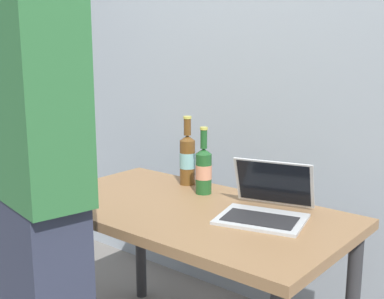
{
  "coord_description": "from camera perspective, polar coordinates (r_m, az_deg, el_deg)",
  "views": [
    {
      "loc": [
        1.27,
        -1.52,
        1.39
      ],
      "look_at": [
        0.01,
        0.0,
        0.98
      ],
      "focal_mm": 46.45,
      "sensor_mm": 36.0,
      "label": 1
    }
  ],
  "objects": [
    {
      "name": "desk",
      "position": [
        2.12,
        -0.31,
        -8.99
      ],
      "size": [
        1.33,
        0.72,
        0.73
      ],
      "color": "olive",
      "rests_on": "ground"
    },
    {
      "name": "laptop",
      "position": [
        2.0,
        8.49,
        -6.35
      ],
      "size": [
        0.4,
        0.4,
        0.21
      ],
      "color": "#B7BABC",
      "rests_on": "desk"
    },
    {
      "name": "beer_bottle_brown",
      "position": [
        2.26,
        1.34,
        -2.28
      ],
      "size": [
        0.08,
        0.08,
        0.31
      ],
      "color": "#1E5123",
      "rests_on": "desk"
    },
    {
      "name": "beer_bottle_dark",
      "position": [
        2.4,
        -0.53,
        -0.97
      ],
      "size": [
        0.08,
        0.08,
        0.34
      ],
      "color": "brown",
      "rests_on": "desk"
    },
    {
      "name": "person_figure",
      "position": [
        1.76,
        -17.38,
        -3.61
      ],
      "size": [
        0.49,
        0.35,
        1.84
      ],
      "color": "#2D3347",
      "rests_on": "ground"
    },
    {
      "name": "back_wall",
      "position": [
        2.58,
        10.06,
        9.53
      ],
      "size": [
        6.0,
        0.1,
        2.6
      ],
      "primitive_type": "cube",
      "color": "#99A3AD",
      "rests_on": "ground"
    }
  ]
}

